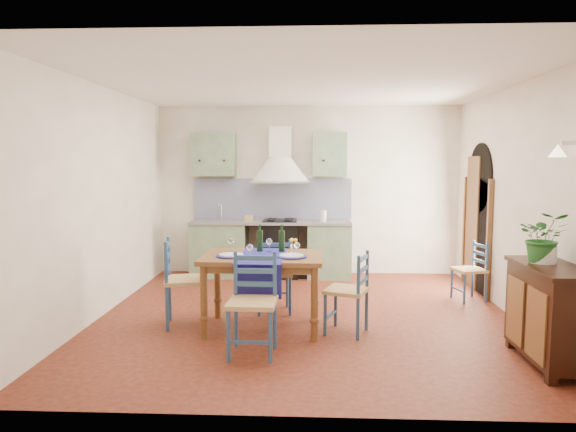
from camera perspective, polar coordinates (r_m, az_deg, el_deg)
The scene contains 13 objects.
floor at distance 6.39m, azimuth 2.03°, elevation -11.04°, with size 5.00×5.00×0.00m, color #42130E.
back_wall at distance 8.46m, azimuth -0.97°, elevation 0.41°, with size 5.00×0.96×2.80m.
right_wall at distance 6.86m, azimuth 23.42°, elevation 1.02°, with size 0.26×5.00×2.80m.
left_wall at distance 6.64m, azimuth -20.04°, elevation 1.55°, with size 0.04×5.00×2.80m, color white.
ceiling at distance 6.18m, azimuth 2.13°, elevation 14.66°, with size 5.00×5.00×0.01m, color white.
dining_table at distance 5.74m, azimuth -2.82°, elevation -5.34°, with size 1.34×1.01×1.16m.
chair_near at distance 5.07m, azimuth -3.93°, elevation -9.60°, with size 0.48×0.48×0.99m.
chair_far at distance 6.41m, azimuth -1.59°, elevation -6.47°, with size 0.50×0.50×0.94m.
chair_left at distance 6.03m, azimuth -11.62°, elevation -7.10°, with size 0.55×0.55×1.00m.
chair_right at distance 5.69m, azimuth 6.83°, elevation -8.33°, with size 0.55×0.55×0.91m.
chair_spare at distance 7.42m, azimuth 19.67°, elevation -5.71°, with size 0.46×0.46×0.80m.
sideboard at distance 5.37m, azimuth 27.14°, elevation -9.40°, with size 0.50×1.05×0.94m.
potted_plant at distance 5.36m, azimuth 26.54°, elevation -2.12°, with size 0.43×0.38×0.48m, color #215D24.
Camera 1 is at (0.05, -6.11, 1.87)m, focal length 32.00 mm.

